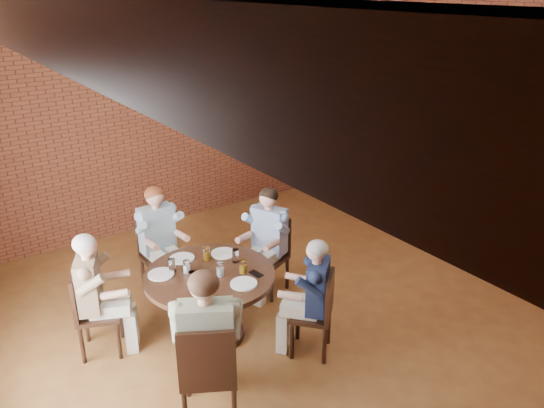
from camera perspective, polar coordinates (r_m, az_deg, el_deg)
floor at (r=5.77m, az=4.54°, el=-13.64°), size 7.00×7.00×0.00m
wall_back at (r=7.83m, az=-11.73°, el=9.72°), size 7.00×0.00×7.00m
wall_right at (r=7.39m, az=25.02°, el=7.26°), size 0.00×7.00×7.00m
dining_table at (r=5.44m, az=-6.63°, el=-9.44°), size 1.30×1.30×0.75m
chair_a at (r=6.24m, az=-0.15°, el=-5.04°), size 0.53×0.53×0.92m
diner_a at (r=6.12m, az=-0.56°, el=-4.12°), size 0.77×0.70×1.30m
chair_b at (r=6.40m, az=-12.16°, el=-4.86°), size 0.43×0.43×0.92m
diner_b at (r=6.26m, az=-11.95°, el=-3.92°), size 0.53×0.64×1.30m
chair_c at (r=5.52m, az=-18.99°, el=-10.58°), size 0.53×0.53×0.91m
diner_c at (r=5.43m, az=-18.36°, el=-9.26°), size 0.76×0.70×1.28m
chair_d at (r=4.52m, az=-6.87°, el=-17.27°), size 0.63×0.63×0.97m
diner_d at (r=4.48m, az=-6.96°, el=-14.77°), size 0.84×0.89×1.40m
chair_e at (r=5.24m, az=5.04°, el=-11.36°), size 0.53×0.53×0.88m
diner_e at (r=5.18m, az=4.30°, el=-10.06°), size 0.73×0.74×1.23m
plate_a at (r=5.67m, az=-5.26°, el=-5.29°), size 0.26×0.26×0.01m
plate_b at (r=5.63m, az=-9.66°, el=-5.78°), size 0.26×0.26×0.01m
plate_c at (r=5.38m, az=-11.85°, el=-7.40°), size 0.26×0.26×0.01m
plate_d at (r=5.12m, az=-3.06°, el=-8.55°), size 0.26×0.26×0.01m
glass_a at (r=5.48m, az=-3.94°, el=-5.57°), size 0.07×0.07×0.14m
glass_b at (r=5.54m, az=-7.07°, el=-5.34°), size 0.07×0.07×0.14m
glass_c at (r=5.38m, az=-10.72°, el=-6.50°), size 0.07×0.07×0.14m
glass_d at (r=5.33m, az=-9.16°, el=-6.70°), size 0.07×0.07×0.14m
glass_e at (r=5.13m, az=-8.57°, el=-7.91°), size 0.07×0.07×0.14m
glass_f at (r=4.95m, az=-7.92°, el=-9.14°), size 0.07×0.07×0.14m
glass_g at (r=5.24m, az=-5.61°, el=-7.05°), size 0.07×0.07×0.14m
glass_h at (r=5.27m, az=-3.14°, el=-6.76°), size 0.07×0.07×0.14m
smartphone at (r=5.28m, az=-1.71°, el=-7.52°), size 0.10×0.16×0.01m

